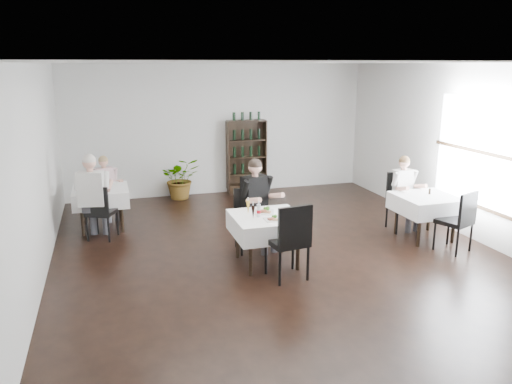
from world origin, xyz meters
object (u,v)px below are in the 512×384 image
(wine_shelf, at_px, (247,157))
(main_table, at_px, (267,225))
(diner_main, at_px, (258,198))
(potted_tree, at_px, (181,178))

(wine_shelf, distance_m, main_table, 4.41)
(main_table, distance_m, diner_main, 0.71)
(main_table, bearing_deg, wine_shelf, 78.22)
(wine_shelf, distance_m, potted_tree, 1.63)
(wine_shelf, relative_size, potted_tree, 1.85)
(potted_tree, height_order, diner_main, diner_main)
(diner_main, bearing_deg, wine_shelf, 77.05)
(potted_tree, relative_size, diner_main, 0.63)
(wine_shelf, relative_size, main_table, 1.70)
(wine_shelf, relative_size, diner_main, 1.16)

